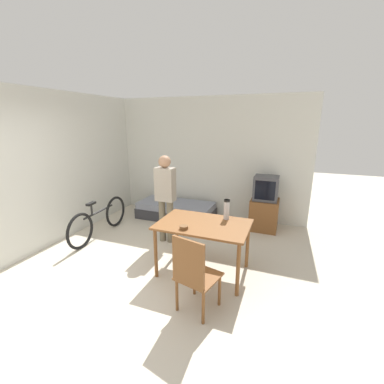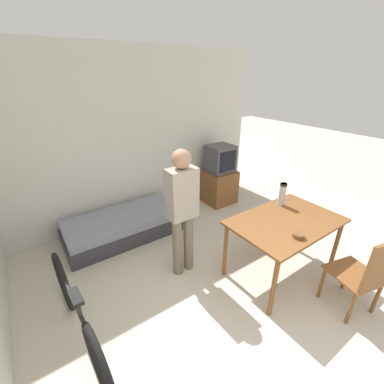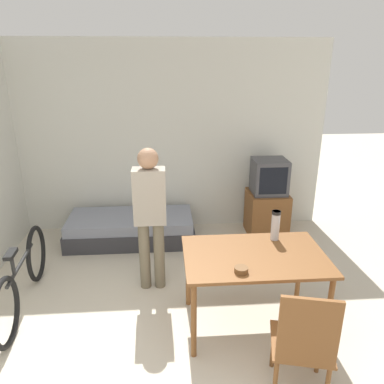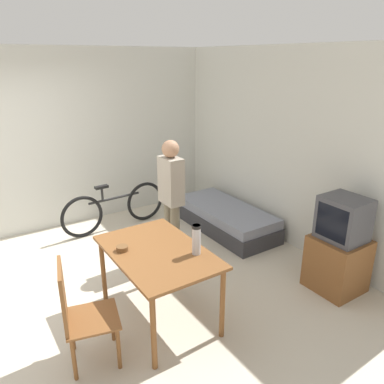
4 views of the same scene
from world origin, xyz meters
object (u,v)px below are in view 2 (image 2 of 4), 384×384
object	(u,v)px
wooden_chair	(367,273)
bicycle	(78,315)
thermos_flask	(282,193)
dining_table	(285,227)
daybed	(125,225)
person_standing	(182,206)
mate_bowl	(298,235)
tv	(219,177)

from	to	relation	value
wooden_chair	bicycle	xyz separation A→B (m)	(-2.44, 1.31, -0.20)
wooden_chair	thermos_flask	distance (m)	1.21
dining_table	thermos_flask	bearing A→B (deg)	47.32
daybed	person_standing	size ratio (longest dim) A/B	1.09
wooden_chair	bicycle	distance (m)	2.78
dining_table	wooden_chair	bearing A→B (deg)	-78.60
thermos_flask	daybed	bearing A→B (deg)	134.29
person_standing	mate_bowl	size ratio (longest dim) A/B	13.86
person_standing	thermos_flask	xyz separation A→B (m)	(1.22, -0.44, 0.00)
daybed	bicycle	size ratio (longest dim) A/B	1.03
dining_table	bicycle	xyz separation A→B (m)	(-2.27, 0.46, -0.35)
dining_table	person_standing	bearing A→B (deg)	143.10
daybed	mate_bowl	world-z (taller)	mate_bowl
person_standing	thermos_flask	distance (m)	1.30
tv	person_standing	bearing A→B (deg)	-142.77
dining_table	wooden_chair	distance (m)	0.88
wooden_chair	mate_bowl	bearing A→B (deg)	121.94
person_standing	thermos_flask	world-z (taller)	person_standing
dining_table	wooden_chair	world-z (taller)	wooden_chair
bicycle	thermos_flask	size ratio (longest dim) A/B	5.71
dining_table	daybed	bearing A→B (deg)	124.56
tv	mate_bowl	xyz separation A→B (m)	(-0.84, -2.24, 0.29)
daybed	dining_table	xyz separation A→B (m)	(1.29, -1.87, 0.50)
thermos_flask	mate_bowl	world-z (taller)	thermos_flask
mate_bowl	tv	bearing A→B (deg)	69.36
tv	mate_bowl	bearing A→B (deg)	-110.64
bicycle	mate_bowl	xyz separation A→B (m)	(2.09, -0.74, 0.46)
person_standing	tv	bearing A→B (deg)	37.23
mate_bowl	bicycle	bearing A→B (deg)	160.38
bicycle	thermos_flask	distance (m)	2.60
daybed	person_standing	bearing A→B (deg)	-74.07
mate_bowl	person_standing	bearing A→B (deg)	127.73
daybed	person_standing	distance (m)	1.41
daybed	wooden_chair	world-z (taller)	wooden_chair
daybed	tv	size ratio (longest dim) A/B	1.56
daybed	person_standing	world-z (taller)	person_standing
mate_bowl	daybed	bearing A→B (deg)	117.17
daybed	mate_bowl	bearing A→B (deg)	-62.83
bicycle	person_standing	size ratio (longest dim) A/B	1.06
person_standing	mate_bowl	xyz separation A→B (m)	(0.78, -1.01, -0.13)
tv	wooden_chair	size ratio (longest dim) A/B	1.15
tv	thermos_flask	size ratio (longest dim) A/B	3.75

